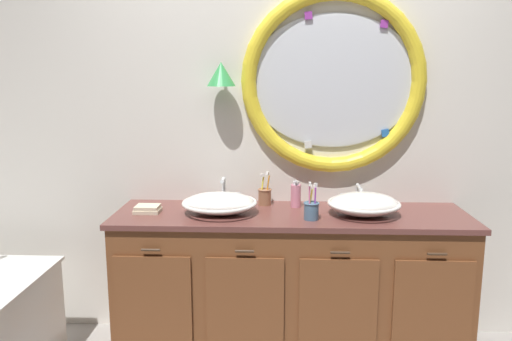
# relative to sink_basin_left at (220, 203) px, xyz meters

# --- Properties ---
(back_wall_assembly) EXTENTS (6.40, 0.26, 2.60)m
(back_wall_assembly) POSITION_rel_sink_basin_left_xyz_m (0.38, 0.34, 0.41)
(back_wall_assembly) COLOR silver
(back_wall_assembly) RESTS_ON ground_plane
(vanity_counter) EXTENTS (2.02, 0.60, 0.86)m
(vanity_counter) POSITION_rel_sink_basin_left_xyz_m (0.41, 0.03, -0.49)
(vanity_counter) COLOR brown
(vanity_counter) RESTS_ON ground_plane
(sink_basin_left) EXTENTS (0.43, 0.43, 0.12)m
(sink_basin_left) POSITION_rel_sink_basin_left_xyz_m (0.00, 0.00, 0.00)
(sink_basin_left) COLOR white
(sink_basin_left) RESTS_ON vanity_counter
(sink_basin_right) EXTENTS (0.41, 0.41, 0.13)m
(sink_basin_right) POSITION_rel_sink_basin_left_xyz_m (0.82, 0.00, 0.00)
(sink_basin_right) COLOR white
(sink_basin_right) RESTS_ON vanity_counter
(faucet_set_left) EXTENTS (0.21, 0.12, 0.17)m
(faucet_set_left) POSITION_rel_sink_basin_left_xyz_m (-0.00, 0.22, 0.00)
(faucet_set_left) COLOR silver
(faucet_set_left) RESTS_ON vanity_counter
(faucet_set_right) EXTENTS (0.21, 0.14, 0.13)m
(faucet_set_right) POSITION_rel_sink_basin_left_xyz_m (0.82, 0.22, -0.01)
(faucet_set_right) COLOR silver
(faucet_set_right) RESTS_ON vanity_counter
(toothbrush_holder_left) EXTENTS (0.09, 0.09, 0.21)m
(toothbrush_holder_left) POSITION_rel_sink_basin_left_xyz_m (0.25, 0.20, -0.00)
(toothbrush_holder_left) COLOR #996647
(toothbrush_holder_left) RESTS_ON vanity_counter
(toothbrush_holder_right) EXTENTS (0.09, 0.09, 0.21)m
(toothbrush_holder_right) POSITION_rel_sink_basin_left_xyz_m (0.51, -0.10, -0.00)
(toothbrush_holder_right) COLOR slate
(toothbrush_holder_right) RESTS_ON vanity_counter
(soap_dispenser) EXTENTS (0.06, 0.07, 0.17)m
(soap_dispenser) POSITION_rel_sink_basin_left_xyz_m (0.44, 0.16, 0.01)
(soap_dispenser) COLOR pink
(soap_dispenser) RESTS_ON vanity_counter
(folded_hand_towel) EXTENTS (0.15, 0.12, 0.04)m
(folded_hand_towel) POSITION_rel_sink_basin_left_xyz_m (-0.42, 0.00, -0.04)
(folded_hand_towel) COLOR beige
(folded_hand_towel) RESTS_ON vanity_counter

